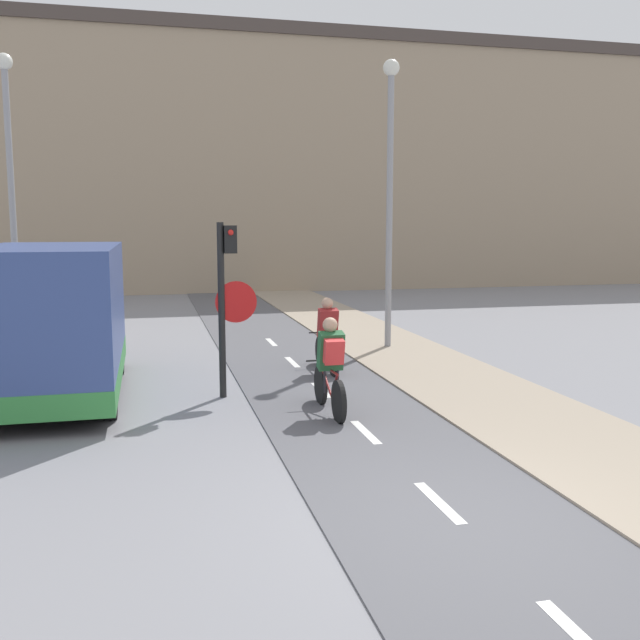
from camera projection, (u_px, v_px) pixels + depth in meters
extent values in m
plane|color=gray|center=(460.00, 525.00, 6.70)|extent=(120.00, 120.00, 0.00)
cube|color=#56565B|center=(460.00, 524.00, 6.70)|extent=(2.59, 60.00, 0.02)
cube|color=white|center=(439.00, 502.00, 7.18)|extent=(0.12, 1.10, 0.00)
cube|color=white|center=(365.00, 432.00, 9.58)|extent=(0.12, 1.10, 0.00)
cube|color=white|center=(322.00, 390.00, 11.99)|extent=(0.12, 1.10, 0.00)
cube|color=white|center=(292.00, 362.00, 14.40)|extent=(0.12, 1.10, 0.00)
cube|color=white|center=(271.00, 342.00, 16.81)|extent=(0.12, 1.10, 0.00)
cube|color=gray|center=(212.00, 169.00, 30.40)|extent=(60.00, 5.00, 10.18)
cube|color=#473D38|center=(209.00, 39.00, 29.68)|extent=(60.00, 5.20, 0.50)
cylinder|color=black|center=(222.00, 311.00, 11.41)|extent=(0.11, 0.11, 2.83)
cube|color=black|center=(230.00, 239.00, 11.29)|extent=(0.20, 0.20, 0.44)
sphere|color=red|center=(231.00, 232.00, 11.17)|extent=(0.09, 0.09, 0.09)
cone|color=red|center=(236.00, 302.00, 11.44)|extent=(0.67, 0.01, 0.67)
cone|color=silver|center=(236.00, 302.00, 11.45)|extent=(0.60, 0.02, 0.60)
cylinder|color=gray|center=(13.00, 211.00, 15.81)|extent=(0.14, 0.14, 6.17)
sphere|color=silver|center=(4.00, 61.00, 15.37)|extent=(0.36, 0.36, 0.36)
cylinder|color=gray|center=(389.00, 214.00, 15.73)|extent=(0.14, 0.14, 6.02)
sphere|color=silver|center=(391.00, 68.00, 15.31)|extent=(0.36, 0.36, 0.36)
cylinder|color=black|center=(339.00, 402.00, 10.05)|extent=(0.07, 0.62, 0.62)
cylinder|color=black|center=(321.00, 385.00, 11.11)|extent=(0.07, 0.62, 0.62)
cylinder|color=maroon|center=(326.00, 379.00, 10.76)|extent=(0.04, 0.69, 0.39)
cylinder|color=maroon|center=(334.00, 386.00, 10.27)|extent=(0.04, 0.36, 0.41)
cylinder|color=maroon|center=(329.00, 369.00, 10.57)|extent=(0.04, 1.01, 0.07)
cylinder|color=maroon|center=(335.00, 399.00, 10.26)|extent=(0.04, 0.42, 0.05)
cylinder|color=black|center=(321.00, 360.00, 11.05)|extent=(0.46, 0.03, 0.03)
cube|color=#235B33|center=(331.00, 351.00, 10.41)|extent=(0.36, 0.31, 0.59)
sphere|color=tan|center=(330.00, 325.00, 10.40)|extent=(0.22, 0.22, 0.22)
cylinder|color=#232328|center=(325.00, 380.00, 10.42)|extent=(0.04, 0.07, 0.39)
cylinder|color=#232328|center=(338.00, 379.00, 10.46)|extent=(0.04, 0.07, 0.39)
cube|color=red|center=(334.00, 352.00, 10.24)|extent=(0.28, 0.23, 0.39)
cylinder|color=black|center=(334.00, 361.00, 13.09)|extent=(0.07, 0.59, 0.59)
cylinder|color=black|center=(320.00, 351.00, 14.11)|extent=(0.07, 0.59, 0.59)
cylinder|color=black|center=(324.00, 346.00, 13.77)|extent=(0.04, 0.67, 0.37)
cylinder|color=black|center=(331.00, 350.00, 13.30)|extent=(0.04, 0.35, 0.39)
cylinder|color=black|center=(326.00, 338.00, 13.59)|extent=(0.04, 0.98, 0.07)
cylinder|color=black|center=(331.00, 359.00, 13.29)|extent=(0.04, 0.40, 0.05)
cylinder|color=black|center=(320.00, 332.00, 14.06)|extent=(0.46, 0.03, 0.03)
cube|color=maroon|center=(328.00, 324.00, 13.44)|extent=(0.36, 0.31, 0.59)
sphere|color=tan|center=(327.00, 303.00, 13.43)|extent=(0.22, 0.22, 0.22)
cylinder|color=#232328|center=(323.00, 346.00, 13.44)|extent=(0.04, 0.07, 0.37)
cylinder|color=#232328|center=(333.00, 345.00, 13.49)|extent=(0.04, 0.07, 0.37)
cube|color=#334784|center=(50.00, 315.00, 11.43)|extent=(2.13, 4.92, 2.21)
cube|color=#33843D|center=(53.00, 371.00, 11.56)|extent=(2.14, 4.93, 0.36)
cube|color=black|center=(66.00, 279.00, 13.73)|extent=(1.92, 0.04, 0.70)
cylinder|color=black|center=(9.00, 360.00, 12.89)|extent=(0.18, 0.70, 0.70)
cylinder|color=black|center=(118.00, 356.00, 13.33)|extent=(0.18, 0.70, 0.70)
cylinder|color=black|center=(110.00, 396.00, 10.25)|extent=(0.18, 0.70, 0.70)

